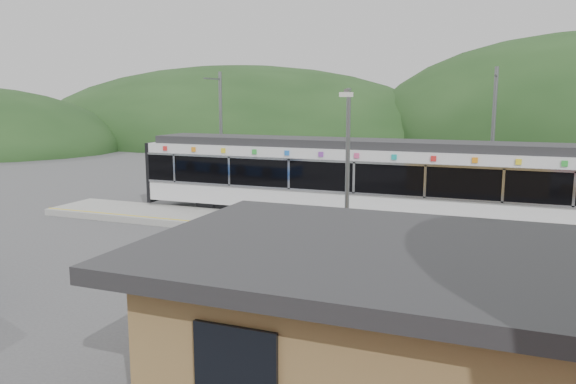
% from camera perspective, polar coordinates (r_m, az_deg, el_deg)
% --- Properties ---
extents(ground, '(120.00, 120.00, 0.00)m').
position_cam_1_polar(ground, '(20.99, -0.83, -5.96)').
color(ground, '#4C4C4F').
rests_on(ground, ground).
extents(hills, '(146.00, 149.00, 26.00)m').
position_cam_1_polar(hills, '(24.69, 17.47, -4.04)').
color(hills, '#1E3D19').
rests_on(hills, ground).
extents(platform, '(26.00, 3.20, 0.30)m').
position_cam_1_polar(platform, '(23.95, 2.17, -3.64)').
color(platform, '#9E9E99').
rests_on(platform, ground).
extents(yellow_line, '(26.00, 0.10, 0.01)m').
position_cam_1_polar(yellow_line, '(22.72, 1.09, -3.96)').
color(yellow_line, yellow).
rests_on(yellow_line, platform).
extents(train, '(20.44, 3.01, 3.74)m').
position_cam_1_polar(train, '(25.82, 6.52, 1.59)').
color(train, black).
rests_on(train, ground).
extents(catenary_mast_west, '(0.18, 1.80, 7.00)m').
position_cam_1_polar(catenary_mast_west, '(31.04, -6.85, 5.85)').
color(catenary_mast_west, slate).
rests_on(catenary_mast_west, ground).
extents(catenary_mast_east, '(0.18, 1.80, 7.00)m').
position_cam_1_polar(catenary_mast_east, '(27.35, 20.05, 4.86)').
color(catenary_mast_east, slate).
rests_on(catenary_mast_east, ground).
extents(station_shelter, '(9.20, 6.20, 3.00)m').
position_cam_1_polar(station_shelter, '(10.66, 10.99, -13.01)').
color(station_shelter, olive).
rests_on(station_shelter, ground).
extents(lamp_post, '(0.38, 1.06, 5.87)m').
position_cam_1_polar(lamp_post, '(15.45, 5.93, 1.67)').
color(lamp_post, slate).
rests_on(lamp_post, ground).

